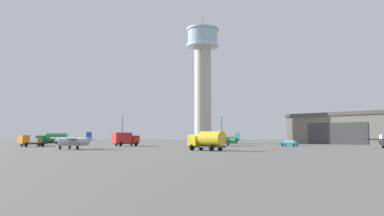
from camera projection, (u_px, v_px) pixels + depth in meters
The scene contains 13 objects.
ground_plane at pixel (198, 150), 56.73m from camera, with size 400.00×400.00×0.00m, color #60605E.
control_tower at pixel (203, 72), 114.73m from camera, with size 10.47×10.47×41.19m.
hangar at pixel (347, 129), 105.44m from camera, with size 34.61×33.79×9.04m.
airplane_green at pixel (225, 140), 84.68m from camera, with size 7.90×9.04×3.01m.
airplane_silver at pixel (73, 141), 61.82m from camera, with size 9.15×7.85×3.02m.
truck_box_red at pixel (125, 139), 82.28m from camera, with size 6.17×5.81×3.10m.
truck_flatbed_orange at pixel (29, 141), 76.26m from camera, with size 5.47×5.74×2.49m.
truck_fuel_tanker_yellow at pixel (207, 140), 55.85m from camera, with size 6.09×5.57×3.04m.
truck_fuel_tanker_green at pixel (53, 139), 86.96m from camera, with size 7.10×3.67×3.04m.
car_teal at pixel (290, 143), 79.82m from camera, with size 4.31×3.84×1.37m.
light_post_west at pixel (222, 126), 104.36m from camera, with size 0.44×0.44×8.72m.
light_post_east at pixel (122, 126), 104.80m from camera, with size 0.44×0.44×8.74m.
traffic_cone_near_left at pixel (273, 148), 60.37m from camera, with size 0.36×0.36×0.70m.
Camera 1 is at (-0.50, -57.09, 2.25)m, focal length 33.28 mm.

